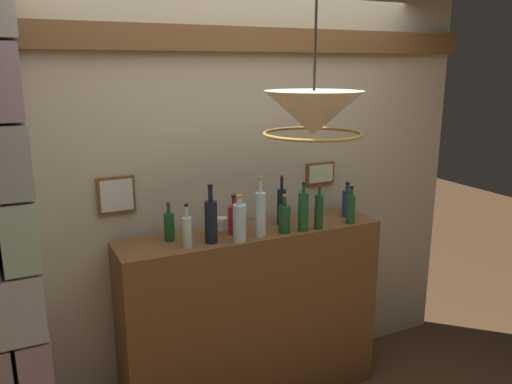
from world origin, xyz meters
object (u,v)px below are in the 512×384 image
at_px(liquor_bottle_sherry, 240,222).
at_px(glass_tumbler_rocks, 221,224).
at_px(liquor_bottle_rum, 211,220).
at_px(liquor_bottle_whiskey, 260,214).
at_px(liquor_bottle_bourbon, 347,203).
at_px(pendant_lamp, 313,115).
at_px(liquor_bottle_vermouth, 351,208).
at_px(liquor_bottle_rye, 303,211).
at_px(glass_tumbler_highball, 212,228).
at_px(liquor_bottle_amaro, 281,206).
at_px(liquor_bottle_brandy, 187,231).
at_px(liquor_bottle_port, 284,218).
at_px(liquor_bottle_scotch, 169,226).
at_px(liquor_bottle_gin, 235,219).
at_px(liquor_bottle_mezcal, 319,211).

bearing_deg(liquor_bottle_sherry, glass_tumbler_rocks, 93.47).
xyz_separation_m(liquor_bottle_rum, liquor_bottle_whiskey, (0.29, -0.03, 0.01)).
height_order(liquor_bottle_rum, liquor_bottle_bourbon, liquor_bottle_rum).
bearing_deg(liquor_bottle_sherry, pendant_lamp, -69.69).
relative_size(liquor_bottle_vermouth, liquor_bottle_whiskey, 0.68).
distance_m(liquor_bottle_rum, liquor_bottle_rye, 0.57).
bearing_deg(liquor_bottle_rye, glass_tumbler_highball, 163.84).
height_order(liquor_bottle_sherry, liquor_bottle_amaro, liquor_bottle_amaro).
distance_m(liquor_bottle_brandy, glass_tumbler_rocks, 0.34).
relative_size(liquor_bottle_brandy, glass_tumbler_highball, 2.74).
bearing_deg(liquor_bottle_port, liquor_bottle_scotch, 166.62).
bearing_deg(liquor_bottle_amaro, glass_tumbler_rocks, 170.82).
xyz_separation_m(liquor_bottle_rum, glass_tumbler_rocks, (0.13, 0.18, -0.09)).
xyz_separation_m(liquor_bottle_rum, liquor_bottle_port, (0.45, -0.03, -0.04)).
bearing_deg(liquor_bottle_rum, liquor_bottle_vermouth, -2.99).
xyz_separation_m(liquor_bottle_rye, glass_tumbler_rocks, (-0.43, 0.23, -0.09)).
xyz_separation_m(liquor_bottle_gin, liquor_bottle_amaro, (0.33, 0.04, 0.03)).
bearing_deg(liquor_bottle_rye, liquor_bottle_brandy, 177.22).
relative_size(liquor_bottle_sherry, liquor_bottle_mezcal, 0.97).
bearing_deg(pendant_lamp, liquor_bottle_vermouth, 38.62).
height_order(liquor_bottle_brandy, pendant_lamp, pendant_lamp).
relative_size(liquor_bottle_bourbon, glass_tumbler_rocks, 3.06).
distance_m(liquor_bottle_vermouth, glass_tumbler_rocks, 0.81).
bearing_deg(liquor_bottle_gin, liquor_bottle_brandy, -163.97).
bearing_deg(glass_tumbler_rocks, pendant_lamp, -75.15).
relative_size(liquor_bottle_rye, liquor_bottle_amaro, 0.95).
xyz_separation_m(liquor_bottle_mezcal, glass_tumbler_highball, (-0.63, 0.16, -0.06)).
height_order(liquor_bottle_amaro, liquor_bottle_vermouth, liquor_bottle_amaro).
relative_size(liquor_bottle_gin, liquor_bottle_scotch, 1.05).
bearing_deg(liquor_bottle_mezcal, liquor_bottle_brandy, 177.23).
bearing_deg(liquor_bottle_bourbon, liquor_bottle_rye, -162.08).
height_order(liquor_bottle_rum, liquor_bottle_whiskey, liquor_bottle_whiskey).
bearing_deg(liquor_bottle_rum, liquor_bottle_sherry, -20.53).
bearing_deg(liquor_bottle_bourbon, pendant_lamp, -137.35).
distance_m(liquor_bottle_rum, liquor_bottle_sherry, 0.16).
distance_m(liquor_bottle_rum, glass_tumbler_highball, 0.14).
height_order(liquor_bottle_brandy, liquor_bottle_bourbon, liquor_bottle_brandy).
distance_m(liquor_bottle_bourbon, glass_tumbler_rocks, 0.85).
bearing_deg(liquor_bottle_sherry, liquor_bottle_scotch, 152.44).
bearing_deg(pendant_lamp, glass_tumbler_highball, 113.99).
xyz_separation_m(liquor_bottle_sherry, liquor_bottle_whiskey, (0.14, 0.03, 0.02)).
relative_size(liquor_bottle_port, liquor_bottle_whiskey, 0.66).
bearing_deg(liquor_bottle_whiskey, pendant_lamp, -86.44).
height_order(liquor_bottle_sherry, liquor_bottle_bourbon, liquor_bottle_sherry).
distance_m(liquor_bottle_rum, liquor_bottle_whiskey, 0.29).
bearing_deg(liquor_bottle_whiskey, liquor_bottle_bourbon, 9.46).
bearing_deg(liquor_bottle_brandy, glass_tumbler_rocks, 34.88).
bearing_deg(liquor_bottle_rum, liquor_bottle_brandy, -175.26).
xyz_separation_m(liquor_bottle_rye, liquor_bottle_brandy, (-0.71, 0.03, -0.03)).
relative_size(liquor_bottle_brandy, glass_tumbler_rocks, 3.26).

